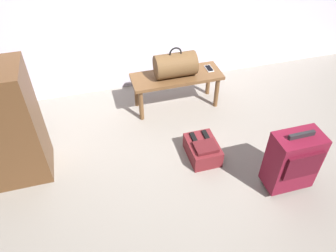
% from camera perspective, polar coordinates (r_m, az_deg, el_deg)
% --- Properties ---
extents(ground_plane, '(6.60, 6.60, 0.00)m').
position_cam_1_polar(ground_plane, '(3.07, 1.22, -8.44)').
color(ground_plane, gray).
extents(bench, '(1.00, 0.36, 0.42)m').
position_cam_1_polar(bench, '(3.63, 1.53, 8.07)').
color(bench, brown).
rests_on(bench, ground).
extents(duffel_bag_brown, '(0.44, 0.26, 0.34)m').
position_cam_1_polar(duffel_bag_brown, '(3.52, 1.30, 10.70)').
color(duffel_bag_brown, brown).
rests_on(duffel_bag_brown, bench).
extents(cell_phone, '(0.07, 0.14, 0.01)m').
position_cam_1_polar(cell_phone, '(3.73, 7.24, 10.02)').
color(cell_phone, silver).
rests_on(cell_phone, bench).
extents(suitcase_upright_burgundy, '(0.40, 0.26, 0.64)m').
position_cam_1_polar(suitcase_upright_burgundy, '(2.93, 21.09, -5.68)').
color(suitcase_upright_burgundy, maroon).
rests_on(suitcase_upright_burgundy, ground).
extents(backpack_maroon, '(0.28, 0.38, 0.21)m').
position_cam_1_polar(backpack_maroon, '(3.17, 6.11, -4.12)').
color(backpack_maroon, maroon).
rests_on(backpack_maroon, ground).
extents(side_cabinet, '(0.56, 0.44, 1.10)m').
position_cam_1_polar(side_cabinet, '(3.03, -26.92, -0.19)').
color(side_cabinet, brown).
rests_on(side_cabinet, ground).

